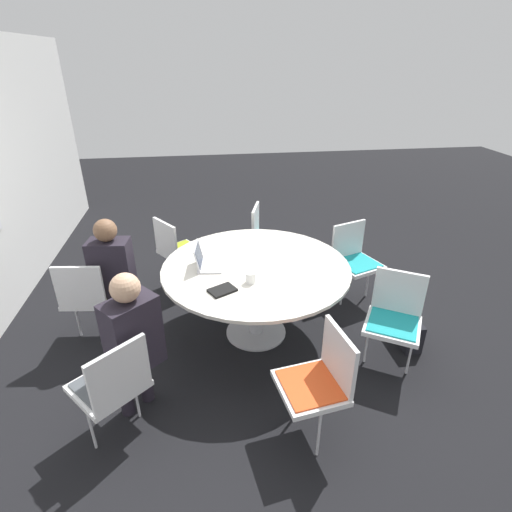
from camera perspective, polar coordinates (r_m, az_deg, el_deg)
ground_plane at (r=4.05m, az=0.00°, el=-10.85°), size 16.00×16.00×0.00m
conference_table at (r=3.69m, az=0.00°, el=-2.84°), size 1.72×1.72×0.75m
chair_0 at (r=3.97m, az=-22.94°, el=-4.97°), size 0.47×0.48×0.87m
chair_1 at (r=2.95m, az=-19.81°, el=-16.59°), size 0.61×0.61×0.87m
chair_2 at (r=2.85m, az=9.11°, el=-16.73°), size 0.50×0.48×0.87m
chair_3 at (r=3.58m, az=19.20°, el=-7.87°), size 0.59×0.59×0.87m
chair_4 at (r=4.44m, az=13.87°, el=-0.05°), size 0.55×0.56×0.87m
chair_5 at (r=4.85m, az=1.41°, el=3.12°), size 0.54×0.53×0.87m
chair_6 at (r=4.60m, az=-11.27°, el=1.17°), size 0.60×0.60×0.87m
person_0 at (r=3.86m, az=-19.72°, el=-1.96°), size 0.29×0.38×1.22m
person_1 at (r=2.96m, az=-17.24°, el=-10.95°), size 0.40×0.42×1.22m
laptop at (r=3.63m, az=-7.24°, el=-0.73°), size 0.32×0.27×0.21m
spiral_notebook at (r=3.26m, az=-4.84°, el=-4.88°), size 0.23×0.26×0.02m
coffee_cup at (r=3.35m, az=-0.77°, el=-3.11°), size 0.09×0.09×0.10m
handbag at (r=4.09m, az=20.73°, el=-9.95°), size 0.36×0.16×0.28m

